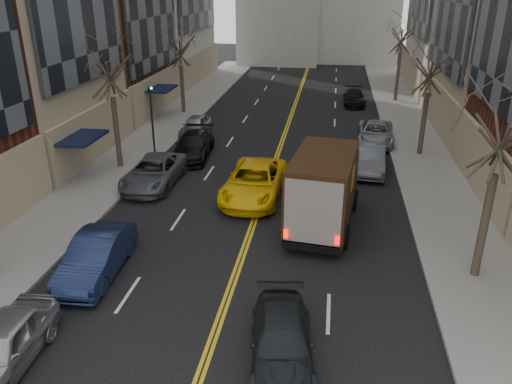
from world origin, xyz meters
TOP-DOWN VIEW (x-y plane):
  - sidewalk_left at (-9.00, 27.00)m, footprint 4.00×66.00m
  - sidewalk_right at (9.00, 27.00)m, footprint 4.00×66.00m
  - tree_lf_mid at (-8.80, 20.00)m, footprint 3.20×3.20m
  - tree_lf_far at (-8.80, 33.00)m, footprint 3.20×3.20m
  - tree_rt_near at (8.80, 11.00)m, footprint 3.20×3.20m
  - tree_rt_mid at (8.80, 25.00)m, footprint 3.20×3.20m
  - tree_rt_far at (8.80, 40.00)m, footprint 3.20×3.20m
  - traffic_signal at (-7.39, 22.00)m, footprint 0.29×0.26m
  - ups_truck at (3.09, 14.44)m, footprint 3.22×6.68m
  - observer_sedan at (2.18, 5.59)m, footprint 2.38×4.66m
  - taxi at (-0.43, 17.11)m, footprint 2.97×6.05m
  - pedestrian at (1.57, 16.38)m, footprint 0.55×0.67m
  - parked_lf_a at (-5.57, 4.13)m, footprint 1.93×4.34m
  - parked_lf_b at (-5.10, 9.10)m, footprint 1.87×4.75m
  - parked_lf_c at (-5.97, 17.88)m, footprint 2.47×5.30m
  - parked_lf_d at (-5.10, 22.58)m, footprint 2.46×5.26m
  - parked_lf_e at (-6.25, 27.32)m, footprint 1.75×3.94m
  - parked_rt_a at (5.54, 21.77)m, footprint 1.91×4.77m
  - parked_rt_b at (6.22, 27.23)m, footprint 2.57×5.12m
  - parked_rt_c at (5.10, 38.25)m, footprint 1.89×4.48m

SIDE VIEW (x-z plane):
  - sidewalk_left at x=-9.00m, z-range 0.00..0.15m
  - sidewalk_right at x=9.00m, z-range 0.00..0.15m
  - parked_rt_c at x=5.10m, z-range 0.00..1.29m
  - observer_sedan at x=2.18m, z-range 0.00..1.29m
  - parked_lf_e at x=-6.25m, z-range 0.00..1.32m
  - parked_rt_b at x=6.22m, z-range 0.00..1.39m
  - parked_lf_a at x=-5.57m, z-range 0.00..1.45m
  - parked_lf_c at x=-5.97m, z-range 0.00..1.47m
  - parked_lf_d at x=-5.10m, z-range 0.00..1.49m
  - parked_lf_b at x=-5.10m, z-range 0.00..1.54m
  - parked_rt_a at x=5.54m, z-range 0.00..1.54m
  - pedestrian at x=1.57m, z-range 0.00..1.58m
  - taxi at x=-0.43m, z-range 0.00..1.65m
  - ups_truck at x=3.09m, z-range 0.01..3.54m
  - traffic_signal at x=-7.39m, z-range 0.47..5.17m
  - tree_lf_far at x=-8.80m, z-range 1.97..10.08m
  - tree_rt_mid at x=8.80m, z-range 2.01..10.33m
  - tree_rt_near at x=8.80m, z-range 2.10..10.81m
  - tree_lf_mid at x=-8.80m, z-range 2.14..11.05m
  - tree_rt_far at x=8.80m, z-range 2.19..11.29m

